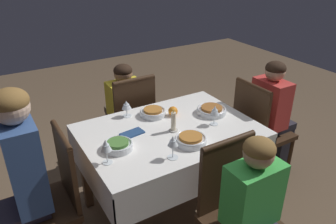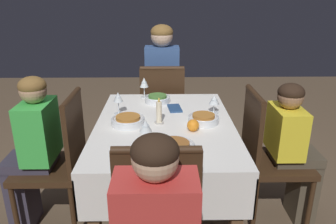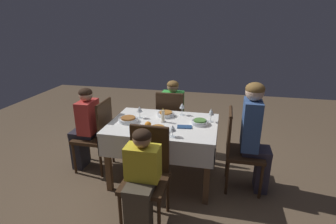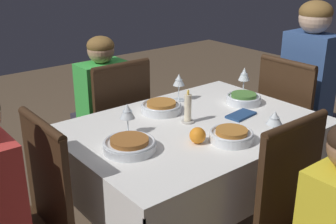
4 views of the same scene
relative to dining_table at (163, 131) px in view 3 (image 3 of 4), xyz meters
name	(u,v)px [view 3 (image 3 of 4)]	position (x,y,z in m)	size (l,w,h in m)	color
ground_plane	(164,177)	(0.00, 0.00, -0.62)	(8.00, 8.00, 0.00)	brown
dining_table	(163,131)	(0.00, 0.00, 0.00)	(1.22, 0.87, 0.72)	white
chair_west	(239,147)	(-0.85, -0.02, -0.12)	(0.41, 0.41, 0.92)	#382314
chair_north	(147,172)	(0.00, 0.68, -0.12)	(0.41, 0.41, 0.92)	#382314
chair_east	(97,133)	(0.85, -0.04, -0.12)	(0.41, 0.41, 0.92)	#382314
chair_south	(171,119)	(0.05, -0.68, -0.12)	(0.41, 0.41, 0.92)	#382314
person_adult_denim	(255,132)	(-1.00, -0.02, 0.08)	(0.34, 0.30, 1.24)	#383342
person_child_yellow	(141,179)	(0.00, 0.85, -0.08)	(0.30, 0.33, 0.98)	#4C4233
person_child_red	(85,126)	(1.02, -0.04, -0.04)	(0.33, 0.30, 1.07)	#282833
person_child_green	(173,111)	(0.05, -0.84, -0.05)	(0.30, 0.33, 1.04)	#383342
bowl_west	(200,122)	(-0.41, -0.05, 0.13)	(0.19, 0.19, 0.06)	silver
wine_glass_west	(211,112)	(-0.53, -0.15, 0.22)	(0.07, 0.07, 0.16)	white
bowl_north	(158,129)	(0.00, 0.25, 0.13)	(0.20, 0.20, 0.06)	silver
wine_glass_north	(173,129)	(-0.17, 0.34, 0.19)	(0.07, 0.07, 0.13)	white
bowl_east	(128,119)	(0.40, 0.04, 0.13)	(0.22, 0.22, 0.06)	silver
wine_glass_east	(140,109)	(0.31, -0.10, 0.21)	(0.07, 0.07, 0.15)	white
bowl_south	(166,114)	(0.02, -0.23, 0.13)	(0.21, 0.21, 0.06)	silver
wine_glass_south	(182,106)	(-0.16, -0.31, 0.21)	(0.07, 0.07, 0.15)	white
candle_centerpiece	(163,117)	(0.01, -0.03, 0.16)	(0.06, 0.06, 0.17)	beige
orange_fruit	(148,125)	(0.13, 0.17, 0.14)	(0.07, 0.07, 0.07)	orange
napkin_red_folded	(185,127)	(-0.26, 0.07, 0.11)	(0.17, 0.11, 0.01)	navy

